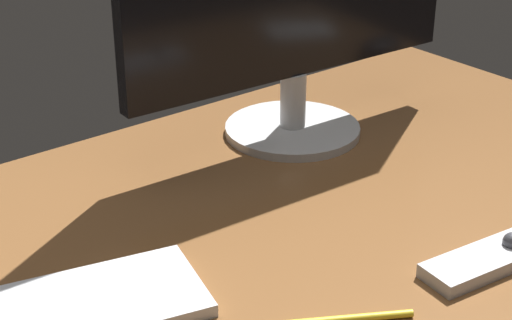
% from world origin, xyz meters
% --- Properties ---
extents(desk, '(1.40, 0.84, 0.02)m').
position_xyz_m(desk, '(0.00, 0.00, 0.01)').
color(desk, brown).
rests_on(desk, ground).
extents(media_remote, '(0.18, 0.08, 0.03)m').
position_xyz_m(media_remote, '(0.15, -0.21, 0.03)').
color(media_remote, '#B7B7BC').
rests_on(media_remote, desk).
extents(pen, '(0.13, 0.08, 0.01)m').
position_xyz_m(pen, '(-0.06, -0.18, 0.02)').
color(pen, yellow).
rests_on(pen, desk).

